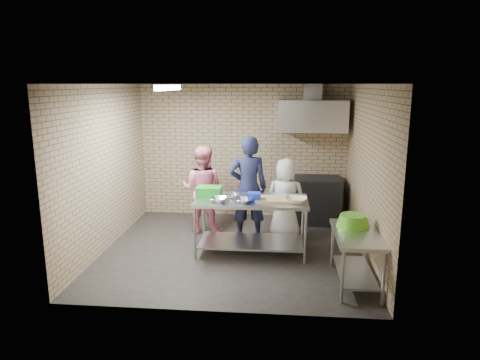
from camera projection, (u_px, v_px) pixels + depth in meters
name	position (u px, v px, depth m)	size (l,w,h in m)	color
floor	(233.00, 250.00, 7.20)	(4.20, 4.20, 0.00)	black
ceiling	(232.00, 84.00, 6.61)	(4.20, 4.20, 0.00)	black
back_wall	(243.00, 151.00, 8.85)	(4.20, 0.06, 2.70)	#99845F
front_wall	(214.00, 204.00, 4.96)	(4.20, 0.06, 2.70)	#99845F
left_wall	(105.00, 168.00, 7.09)	(0.06, 4.00, 2.70)	#99845F
right_wall	(367.00, 173.00, 6.72)	(0.06, 4.00, 2.70)	#99845F
prep_table	(251.00, 226.00, 7.02)	(1.80, 0.90, 0.90)	#AEB0B5
side_counter	(356.00, 259.00, 5.89)	(0.60, 1.20, 0.75)	silver
stove	(309.00, 200.00, 8.58)	(1.20, 0.70, 0.90)	black
range_hood	(312.00, 116.00, 8.27)	(1.30, 0.60, 0.60)	silver
hood_duct	(313.00, 92.00, 8.32)	(0.35, 0.30, 0.30)	#A5A8AD
wall_shelf	(327.00, 125.00, 8.47)	(0.80, 0.20, 0.04)	#3F2B19
fluorescent_fixture	(168.00, 88.00, 6.71)	(0.10, 1.25, 0.08)	white
green_crate	(209.00, 191.00, 7.08)	(0.40, 0.30, 0.16)	#1B9420
blue_tub	(254.00, 197.00, 6.81)	(0.20, 0.20, 0.13)	#1935C1
cutting_board	(273.00, 199.00, 6.87)	(0.55, 0.42, 0.03)	tan
mixing_bowl_a	(219.00, 199.00, 6.76)	(0.28, 0.28, 0.07)	silver
mixing_bowl_b	(233.00, 196.00, 6.99)	(0.21, 0.21, 0.07)	silver
mixing_bowl_c	(244.00, 201.00, 6.71)	(0.26, 0.26, 0.06)	#B6B7BD
ceramic_bowl	(296.00, 200.00, 6.70)	(0.35, 0.35, 0.08)	#F2E3C2
green_basin	(353.00, 221.00, 6.03)	(0.46, 0.46, 0.17)	#59C626
bottle_red	(314.00, 119.00, 8.47)	(0.07, 0.07, 0.18)	#B22619
man_navy	(248.00, 188.00, 7.58)	(0.67, 0.44, 1.84)	black
woman_pink	(202.00, 189.00, 7.93)	(0.79, 0.61, 1.62)	pink
woman_white	(285.00, 199.00, 7.58)	(0.71, 0.46, 1.45)	white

